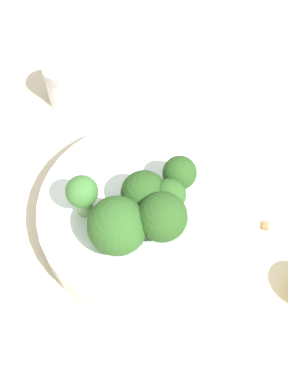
{
  "coord_description": "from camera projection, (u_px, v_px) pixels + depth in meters",
  "views": [
    {
      "loc": [
        -0.15,
        0.22,
        0.52
      ],
      "look_at": [
        0.0,
        0.0,
        0.06
      ],
      "focal_mm": 50.0,
      "sensor_mm": 36.0,
      "label": 1
    }
  ],
  "objects": [
    {
      "name": "ground_plane",
      "position": [
        144.0,
        222.0,
        0.58
      ],
      "size": [
        3.0,
        3.0,
        0.0
      ],
      "primitive_type": "plane",
      "color": "beige"
    },
    {
      "name": "bowl",
      "position": [
        144.0,
        215.0,
        0.57
      ],
      "size": [
        0.22,
        0.22,
        0.03
      ],
      "primitive_type": "cylinder",
      "color": "silver",
      "rests_on": "ground_plane"
    },
    {
      "name": "broccoli_floret_0",
      "position": [
        119.0,
        228.0,
        0.51
      ],
      "size": [
        0.06,
        0.06,
        0.06
      ],
      "color": "#7A9E5B",
      "rests_on": "bowl"
    },
    {
      "name": "broccoli_floret_1",
      "position": [
        147.0,
        193.0,
        0.53
      ],
      "size": [
        0.05,
        0.05,
        0.05
      ],
      "color": "#7A9E5B",
      "rests_on": "bowl"
    },
    {
      "name": "broccoli_floret_2",
      "position": [
        169.0,
        196.0,
        0.52
      ],
      "size": [
        0.03,
        0.03,
        0.05
      ],
      "color": "#84AD66",
      "rests_on": "bowl"
    },
    {
      "name": "broccoli_floret_3",
      "position": [
        179.0,
        174.0,
        0.54
      ],
      "size": [
        0.03,
        0.03,
        0.05
      ],
      "color": "#7A9E5B",
      "rests_on": "bowl"
    },
    {
      "name": "broccoli_floret_4",
      "position": [
        162.0,
        218.0,
        0.5
      ],
      "size": [
        0.05,
        0.05,
        0.06
      ],
      "color": "#8EB770",
      "rests_on": "bowl"
    },
    {
      "name": "broccoli_floret_5",
      "position": [
        82.0,
        194.0,
        0.52
      ],
      "size": [
        0.03,
        0.03,
        0.05
      ],
      "color": "#84AD66",
      "rests_on": "bowl"
    },
    {
      "name": "pepper_shaker",
      "position": [
        62.0,
        84.0,
        0.64
      ],
      "size": [
        0.04,
        0.04,
        0.06
      ],
      "color": "silver",
      "rests_on": "ground_plane"
    },
    {
      "name": "almond_crumb_0",
      "position": [
        266.0,
        225.0,
        0.57
      ],
      "size": [
        0.01,
        0.01,
        0.01
      ],
      "primitive_type": "cube",
      "rotation": [
        0.0,
        0.0,
        1.91
      ],
      "color": "olive",
      "rests_on": "ground_plane"
    }
  ]
}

